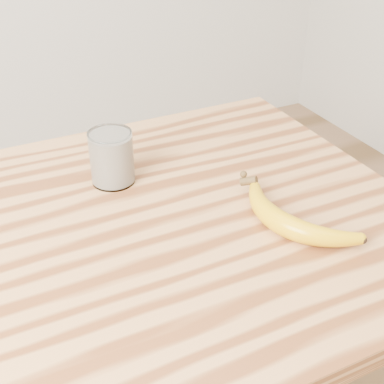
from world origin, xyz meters
name	(u,v)px	position (x,y,z in m)	size (l,w,h in m)	color
table	(92,297)	(0.00, 0.00, 0.77)	(1.20, 0.80, 0.90)	#B57B47
smoothie_glass	(112,158)	(0.11, 0.16, 0.95)	(0.09, 0.09, 0.11)	white
banana	(284,225)	(0.31, -0.13, 0.92)	(0.12, 0.33, 0.04)	#CF980B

